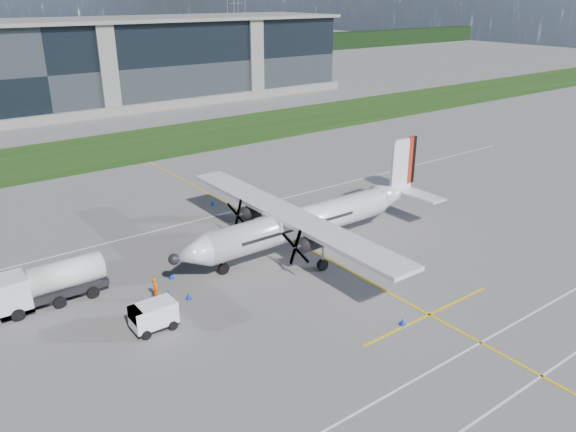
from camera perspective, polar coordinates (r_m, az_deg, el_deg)
The scene contains 15 objects.
ground at distance 73.03m, azimuth -16.35°, elevation 5.07°, with size 400.00×400.00×0.00m, color slate.
grass_strip at distance 80.35m, azimuth -18.44°, elevation 6.32°, with size 400.00×18.00×0.04m, color #1A3D10.
terminal_building at distance 109.48m, azimuth -24.60°, elevation 13.36°, with size 120.00×20.00×15.00m, color black.
pylon_east at distance 207.06m, azimuth -5.29°, elevation 20.30°, with size 9.00×4.60×30.00m, color gray, non-canonical shape.
yellow_taxiway_centerline at distance 49.13m, azimuth -0.20°, elevation -2.09°, with size 0.20×70.00×0.01m, color yellow.
white_lane_line at distance 33.20m, azimuth 21.67°, elevation -16.78°, with size 90.00×0.15×0.01m, color white.
turboprop_aircraft at distance 45.77m, azimuth 2.22°, elevation 1.27°, with size 24.83×25.75×7.72m, color silver, non-canonical shape.
fuel_tanker_truck at distance 41.65m, azimuth -23.64°, elevation -6.52°, with size 7.55×2.45×2.83m, color silver, non-canonical shape.
baggage_tug at distance 36.85m, azimuth -13.49°, elevation -9.90°, with size 2.98×1.79×1.79m, color white, non-canonical shape.
ground_crew_person at distance 39.97m, azimuth -13.33°, elevation -7.08°, with size 0.80×0.57×1.97m, color #F25907.
safety_cone_stbdwing at distance 56.83m, azimuth -7.64°, elevation 1.35°, with size 0.36×0.36×0.50m, color #0B2FBB.
safety_cone_portwing at distance 37.30m, azimuth 11.58°, elevation -10.46°, with size 0.36×0.36×0.50m, color #0B2FBB.
safety_cone_nose_stbd at distance 42.92m, azimuth -11.79°, elevation -5.94°, with size 0.36×0.36×0.50m, color #0B2FBB.
safety_cone_nose_port at distance 39.98m, azimuth -10.06°, elevation -7.99°, with size 0.36×0.36×0.50m, color #0B2FBB.
safety_cone_fwd at distance 40.68m, azimuth -12.07°, elevation -7.60°, with size 0.36×0.36×0.50m, color #0B2FBB.
Camera 1 is at (-23.68, -26.18, 19.84)m, focal length 35.00 mm.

